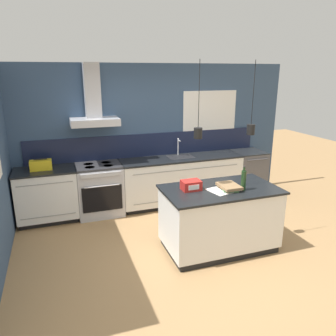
% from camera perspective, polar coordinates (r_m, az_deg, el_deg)
% --- Properties ---
extents(ground_plane, '(16.00, 16.00, 0.00)m').
position_cam_1_polar(ground_plane, '(4.84, 3.62, -14.04)').
color(ground_plane, '#A87F51').
rests_on(ground_plane, ground).
extents(wall_back, '(5.60, 2.16, 2.60)m').
position_cam_1_polar(wall_back, '(6.14, -3.96, 6.12)').
color(wall_back, '#354C6B').
rests_on(wall_back, ground_plane).
extents(counter_run_left, '(0.99, 0.64, 0.91)m').
position_cam_1_polar(counter_run_left, '(5.88, -20.30, -4.43)').
color(counter_run_left, black).
rests_on(counter_run_left, ground_plane).
extents(counter_run_sink, '(2.33, 0.64, 1.24)m').
position_cam_1_polar(counter_run_sink, '(6.27, 2.30, -2.08)').
color(counter_run_sink, black).
rests_on(counter_run_sink, ground_plane).
extents(oven_range, '(0.77, 0.66, 0.91)m').
position_cam_1_polar(oven_range, '(5.90, -11.80, -3.69)').
color(oven_range, '#B5B5BA').
rests_on(oven_range, ground_plane).
extents(dishwasher, '(0.60, 0.65, 0.91)m').
position_cam_1_polar(dishwasher, '(6.92, 13.62, -0.81)').
color(dishwasher, '#4C4C51').
rests_on(dishwasher, ground_plane).
extents(kitchen_island, '(1.59, 0.90, 0.91)m').
position_cam_1_polar(kitchen_island, '(4.74, 8.92, -8.64)').
color(kitchen_island, black).
rests_on(kitchen_island, ground_plane).
extents(bottle_on_island, '(0.07, 0.07, 0.34)m').
position_cam_1_polar(bottle_on_island, '(4.52, 13.02, -2.05)').
color(bottle_on_island, '#193319').
rests_on(bottle_on_island, kitchen_island).
extents(book_stack, '(0.25, 0.33, 0.07)m').
position_cam_1_polar(book_stack, '(4.53, 10.60, -3.25)').
color(book_stack, '#4C7F4C').
rests_on(book_stack, kitchen_island).
extents(red_supply_box, '(0.25, 0.19, 0.13)m').
position_cam_1_polar(red_supply_box, '(4.45, 4.04, -3.00)').
color(red_supply_box, red).
rests_on(red_supply_box, kitchen_island).
extents(paper_pile, '(0.51, 0.41, 0.01)m').
position_cam_1_polar(paper_pile, '(4.53, 9.87, -3.71)').
color(paper_pile, silver).
rests_on(paper_pile, kitchen_island).
extents(yellow_toolbox, '(0.34, 0.18, 0.19)m').
position_cam_1_polar(yellow_toolbox, '(5.72, -21.27, 0.49)').
color(yellow_toolbox, gold).
rests_on(yellow_toolbox, counter_run_left).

